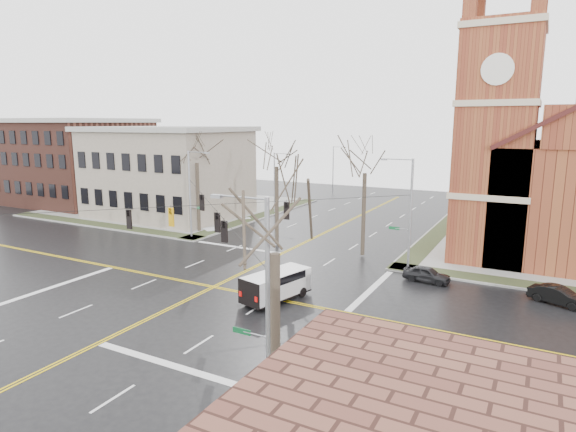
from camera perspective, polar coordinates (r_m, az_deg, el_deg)
The scene contains 19 objects.
ground at distance 36.47m, azimuth -8.80°, elevation -8.31°, with size 120.00×120.00×0.00m, color black.
sidewalks at distance 36.45m, azimuth -8.81°, elevation -8.19°, with size 80.00×80.00×0.17m.
road_markings at distance 36.47m, azimuth -8.80°, elevation -8.30°, with size 100.00×100.00×0.01m.
civic_building_a at distance 64.25m, azimuth -13.98°, elevation 4.89°, with size 18.00×14.00×11.00m, color gray.
civic_building_b at distance 80.20m, azimuth -23.76°, elevation 5.80°, with size 18.00×16.00×12.00m, color brown.
signal_pole_ne at distance 40.64m, azimuth 14.08°, elevation 0.71°, with size 2.75×0.22×9.00m.
signal_pole_nw at distance 50.99m, azimuth -11.40°, elevation 2.86°, with size 2.75×0.22×9.00m.
signal_pole_se at distance 19.83m, azimuth -2.86°, elevation -9.77°, with size 2.75×0.22×9.00m.
span_wires at distance 34.93m, azimuth -9.10°, elevation 1.34°, with size 23.02×23.02×0.03m.
traffic_signals at distance 34.54m, azimuth -9.73°, elevation -0.05°, with size 8.21×8.26×1.30m.
streetlight_north_a at distance 64.18m, azimuth -1.51°, elevation 4.28°, with size 2.30×0.20×8.00m.
streetlight_north_b at distance 82.06m, azimuth 5.46°, elevation 5.70°, with size 2.30×0.20×8.00m.
cargo_van at distance 33.30m, azimuth -1.15°, elevation -7.95°, with size 3.25×5.50×1.97m.
parked_car_a at distance 38.49m, azimuth 16.12°, elevation -6.63°, with size 1.42×3.54×1.21m, color black.
parked_car_b at distance 37.27m, azimuth 29.42°, elevation -8.22°, with size 1.30×3.72×1.23m, color black.
tree_nw_far at distance 53.41m, azimuth -10.76°, elevation 6.73°, with size 4.00×4.00×11.30m.
tree_nw_near at distance 46.70m, azimuth -1.35°, elevation 6.48°, with size 4.00×4.00×11.46m.
tree_ne at distance 43.07m, azimuth 9.11°, elevation 5.68°, with size 4.00×4.00×11.17m.
tree_se at distance 16.71m, azimuth -1.56°, elevation -2.86°, with size 4.00×4.00×11.01m.
Camera 1 is at (20.93, -27.36, 11.98)m, focal length 30.00 mm.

